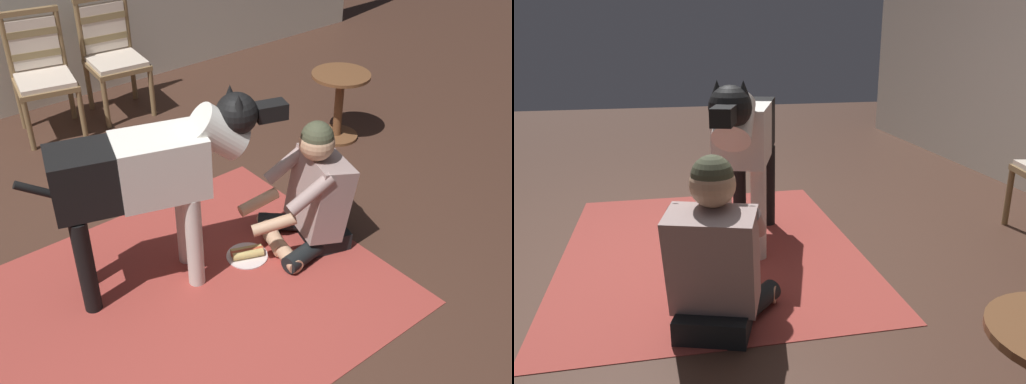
{
  "view_description": "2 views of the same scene",
  "coord_description": "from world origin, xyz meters",
  "views": [
    {
      "loc": [
        -1.34,
        -2.17,
        2.44
      ],
      "look_at": [
        0.41,
        0.03,
        0.56
      ],
      "focal_mm": 43.09,
      "sensor_mm": 36.0,
      "label": 1
    },
    {
      "loc": [
        2.97,
        -0.16,
        1.34
      ],
      "look_at": [
        0.59,
        0.34,
        0.58
      ],
      "focal_mm": 34.94,
      "sensor_mm": 36.0,
      "label": 2
    }
  ],
  "objects": [
    {
      "name": "person_sitting_on_floor",
      "position": [
        0.84,
        0.03,
        0.35
      ],
      "size": [
        0.71,
        0.59,
        0.85
      ],
      "color": "black",
      "rests_on": "ground"
    },
    {
      "name": "area_rug",
      "position": [
        -0.07,
        0.08,
        0.0
      ],
      "size": [
        2.28,
        1.88,
        0.01
      ],
      "primitive_type": "cube",
      "color": "#9A3931",
      "rests_on": "ground"
    },
    {
      "name": "hot_dog_on_plate",
      "position": [
        0.44,
        0.15,
        0.02
      ],
      "size": [
        0.26,
        0.26,
        0.06
      ],
      "color": "silver",
      "rests_on": "ground"
    },
    {
      "name": "large_dog",
      "position": [
        -0.07,
        0.31,
        0.73
      ],
      "size": [
        1.4,
        0.57,
        1.13
      ],
      "color": "silver",
      "rests_on": "ground"
    },
    {
      "name": "ground_plane",
      "position": [
        0.0,
        0.0,
        0.0
      ],
      "size": [
        14.2,
        14.2,
        0.0
      ],
      "primitive_type": "plane",
      "color": "#432A1F"
    }
  ]
}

